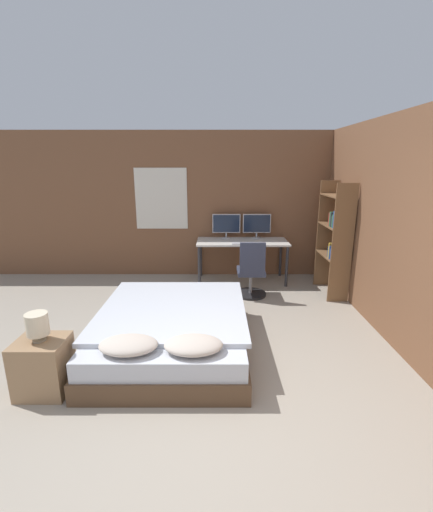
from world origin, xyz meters
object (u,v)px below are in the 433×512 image
object	(u,v)px
nightstand	(45,366)
bed	(174,330)
monitor_left	(228,224)
keyboard	(245,243)
bookshelf	(338,234)
desk	(244,245)
office_chair	(253,275)
bedside_lamp	(39,324)
monitor_right	(258,224)
computer_mouse	(261,243)

from	to	relation	value
nightstand	bed	bearing A→B (deg)	35.10
bed	monitor_left	world-z (taller)	monitor_left
keyboard	bookshelf	xyz separation A→B (m)	(1.45, -0.45, 0.26)
desk	bookshelf	xyz separation A→B (m)	(1.45, -0.69, 0.35)
office_chair	bookshelf	world-z (taller)	bookshelf
keyboard	bed	bearing A→B (deg)	-114.27
desk	office_chair	size ratio (longest dim) A/B	1.75
bedside_lamp	bed	bearing A→B (deg)	35.10
keyboard	office_chair	world-z (taller)	office_chair
monitor_right	office_chair	distance (m)	1.23
bookshelf	monitor_right	bearing A→B (deg)	141.16
bed	monitor_left	xyz separation A→B (m)	(0.70, 2.67, 0.78)
bed	monitor_right	distance (m)	3.06
keyboard	monitor_left	bearing A→B (deg)	119.99
computer_mouse	office_chair	world-z (taller)	office_chair
bed	computer_mouse	size ratio (longest dim) A/B	29.72
bed	bedside_lamp	bearing A→B (deg)	-144.90
nightstand	monitor_right	world-z (taller)	monitor_right
office_chair	bookshelf	xyz separation A→B (m)	(1.35, 0.09, 0.67)
nightstand	bookshelf	bearing A→B (deg)	35.41
monitor_left	bookshelf	size ratio (longest dim) A/B	0.28
desk	monitor_left	bearing A→B (deg)	138.90
bedside_lamp	desk	xyz separation A→B (m)	(2.10, 3.21, -0.02)
computer_mouse	bed	bearing A→B (deg)	-120.24
bed	monitor_left	distance (m)	2.87
bedside_lamp	bookshelf	size ratio (longest dim) A/B	0.15
bed	nightstand	xyz separation A→B (m)	(-1.12, -0.79, 0.03)
bed	nightstand	bearing A→B (deg)	-144.90
office_chair	bed	bearing A→B (deg)	-123.17
keyboard	computer_mouse	xyz separation A→B (m)	(0.29, 0.00, 0.01)
nightstand	computer_mouse	bearing A→B (deg)	51.16
keyboard	bookshelf	bearing A→B (deg)	-17.09
bedside_lamp	computer_mouse	world-z (taller)	bedside_lamp
bed	bookshelf	bearing A→B (deg)	35.55
nightstand	keyboard	world-z (taller)	keyboard
desk	bookshelf	distance (m)	1.64
bed	office_chair	xyz separation A→B (m)	(1.08, 1.65, 0.13)
keyboard	computer_mouse	size ratio (longest dim) A/B	5.67
desk	monitor_left	distance (m)	0.51
bookshelf	keyboard	bearing A→B (deg)	162.91
bed	computer_mouse	bearing A→B (deg)	59.76
nightstand	office_chair	world-z (taller)	office_chair
monitor_left	monitor_right	xyz separation A→B (m)	(0.57, 0.00, 0.00)
nightstand	office_chair	size ratio (longest dim) A/B	0.57
bookshelf	bed	bearing A→B (deg)	-144.45
bed	keyboard	size ratio (longest dim) A/B	5.24
bedside_lamp	computer_mouse	size ratio (longest dim) A/B	3.86
monitor_left	bookshelf	world-z (taller)	bookshelf
keyboard	computer_mouse	distance (m)	0.29
nightstand	bedside_lamp	world-z (taller)	bedside_lamp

